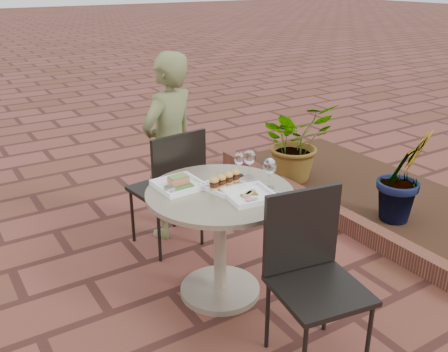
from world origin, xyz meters
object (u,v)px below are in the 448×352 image
cafe_table (220,227)px  diner (169,147)px  plate_sliders (225,183)px  plate_tuna (249,195)px  chair_far (172,181)px  plate_salmon (179,184)px  chair_near (311,264)px

cafe_table → diner: bearing=82.8°
plate_sliders → plate_tuna: size_ratio=0.91×
chair_far → plate_salmon: 0.57m
plate_sliders → chair_far: bearing=93.4°
chair_far → chair_near: bearing=87.3°
chair_far → diner: bearing=-121.2°
cafe_table → plate_sliders: bearing=20.3°
plate_salmon → plate_tuna: 0.45m
cafe_table → chair_near: 0.72m
chair_far → plate_sliders: 0.69m
chair_far → plate_salmon: size_ratio=3.33×
chair_near → plate_salmon: 0.96m
chair_near → plate_sliders: bearing=105.0°
chair_far → chair_near: size_ratio=1.00×
plate_sliders → plate_tuna: 0.20m
cafe_table → plate_salmon: plate_salmon is taller
chair_near → diner: (-0.00, 1.62, 0.17)m
cafe_table → chair_far: chair_far is taller
diner → plate_tuna: 1.08m
diner → plate_tuna: size_ratio=4.75×
plate_sliders → plate_salmon: bearing=144.7°
chair_near → plate_salmon: chair_near is taller
plate_sliders → chair_near: bearing=-84.4°
chair_far → plate_tuna: (0.09, -0.85, 0.20)m
cafe_table → plate_sliders: plate_sliders is taller
diner → plate_salmon: size_ratio=5.15×
diner → plate_sliders: diner is taller
chair_near → plate_salmon: (-0.30, 0.89, 0.20)m
diner → plate_salmon: diner is taller
cafe_table → plate_salmon: (-0.18, 0.18, 0.27)m
diner → cafe_table: bearing=61.1°
plate_salmon → plate_sliders: size_ratio=1.01×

